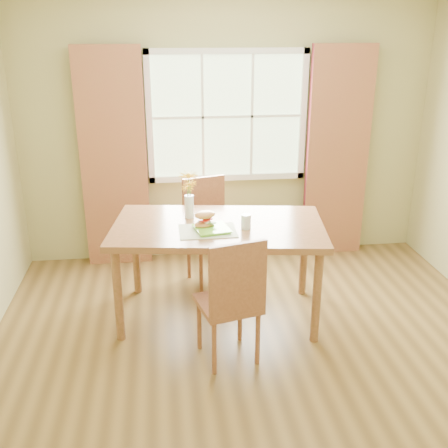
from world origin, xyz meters
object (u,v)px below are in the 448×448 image
chair_far (208,226)px  water_glass (246,222)px  dining_table (218,234)px  chair_near (232,297)px  croissant_sandwich (205,219)px  flower_vase (189,190)px

chair_far → water_glass: size_ratio=8.59×
dining_table → chair_near: bearing=-80.3°
croissant_sandwich → flower_vase: 0.34m
dining_table → croissant_sandwich: croissant_sandwich is taller
chair_near → chair_far: size_ratio=0.99×
chair_near → water_glass: bearing=58.3°
water_glass → croissant_sandwich: bearing=174.8°
water_glass → chair_near: bearing=-107.8°
chair_far → croissant_sandwich: bearing=-112.6°
chair_far → croissant_sandwich: chair_far is taller
dining_table → croissant_sandwich: (-0.12, -0.09, 0.17)m
chair_far → water_glass: 0.92m
dining_table → water_glass: water_glass is taller
chair_far → croissant_sandwich: (-0.09, -0.79, 0.36)m
dining_table → chair_far: bearing=99.9°
dining_table → water_glass: bearing=-20.9°
dining_table → water_glass: (0.21, -0.12, 0.14)m
chair_near → chair_far: (-0.05, 1.41, 0.01)m
croissant_sandwich → water_glass: croissant_sandwich is taller
dining_table → flower_vase: bearing=146.0°
chair_far → water_glass: (0.23, -0.82, 0.34)m
dining_table → croissant_sandwich: 0.22m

